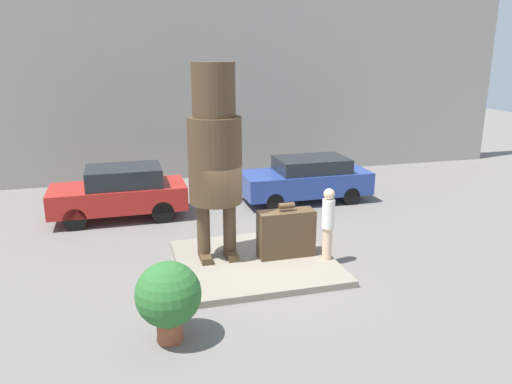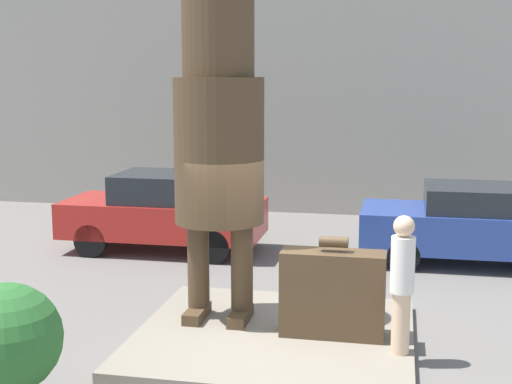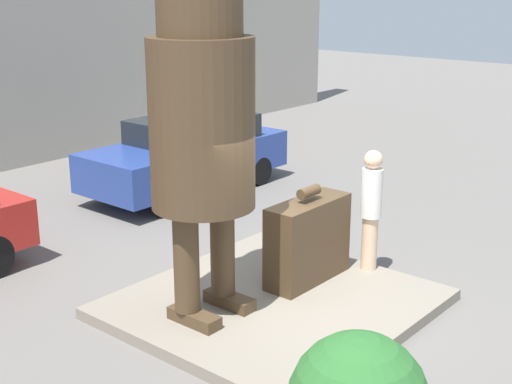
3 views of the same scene
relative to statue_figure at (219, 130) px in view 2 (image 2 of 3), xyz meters
name	(u,v)px [view 2 (image 2 of 3)]	position (x,y,z in m)	size (l,w,h in m)	color
ground_plane	(274,342)	(0.88, -0.41, -2.92)	(60.00, 60.00, 0.00)	slate
pedestal	(274,337)	(0.88, -0.41, -2.84)	(3.79, 3.60, 0.16)	gray
building_backdrop	(339,69)	(0.88, 9.12, 0.89)	(28.00, 0.60, 7.61)	gray
statue_figure	(219,130)	(0.00, 0.00, 0.00)	(1.28, 1.28, 4.72)	#4C3823
giant_suitcase	(333,293)	(1.68, -0.38, -2.17)	(1.41, 0.50, 1.38)	#4C3823
tourist	(402,279)	(2.59, -0.84, -1.78)	(0.31, 0.31, 1.80)	beige
parked_car_red	(166,210)	(-2.25, 4.23, -2.05)	(4.13, 1.80, 1.65)	#B2231E
parked_car_blue	(479,223)	(4.07, 4.43, -2.10)	(4.43, 1.84, 1.55)	#284293
planter_pot	(6,342)	(-1.51, -3.22, -2.02)	(1.19, 1.19, 1.53)	brown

